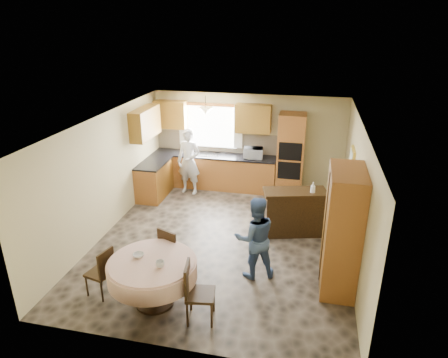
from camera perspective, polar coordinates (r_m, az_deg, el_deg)
name	(u,v)px	position (r m, az deg, el deg)	size (l,w,h in m)	color
floor	(223,240)	(8.36, -0.14, -8.70)	(5.00, 6.00, 0.01)	brown
ceiling	(223,122)	(7.41, -0.16, 8.17)	(5.00, 6.00, 0.01)	white
wall_back	(248,141)	(10.58, 3.42, 5.37)	(5.00, 0.02, 2.50)	tan
wall_front	(172,273)	(5.27, -7.49, -13.20)	(5.00, 0.02, 2.50)	tan
wall_left	(106,174)	(8.66, -16.51, 0.64)	(0.02, 6.00, 2.50)	tan
wall_right	(356,196)	(7.70, 18.35, -2.29)	(0.02, 6.00, 2.50)	tan
window	(211,127)	(10.66, -1.91, 7.48)	(1.40, 0.03, 1.10)	white
curtain_left	(183,124)	(10.81, -5.87, 7.86)	(0.22, 0.02, 1.15)	white
curtain_right	(238,127)	(10.45, 2.04, 7.46)	(0.22, 0.02, 1.15)	white
base_cab_back	(214,172)	(10.72, -1.43, 1.06)	(3.30, 0.60, 0.88)	#C36F34
counter_back	(214,155)	(10.57, -1.45, 3.39)	(3.30, 0.64, 0.04)	black
base_cab_left	(154,180)	(10.33, -9.92, -0.12)	(0.60, 1.20, 0.88)	#C36F34
counter_left	(153,163)	(10.17, -10.09, 2.29)	(0.64, 1.20, 0.04)	black
backsplash	(216,142)	(10.75, -1.09, 5.29)	(3.30, 0.02, 0.55)	#C6B08C
wall_cab_left	(171,114)	(10.76, -7.62, 9.14)	(0.85, 0.33, 0.72)	#A27328
wall_cab_right	(253,119)	(10.23, 4.19, 8.60)	(0.90, 0.33, 0.72)	#A27328
wall_cab_side	(145,123)	(9.93, -11.20, 7.83)	(0.33, 1.20, 0.72)	#A27328
oven_tower	(291,155)	(10.23, 9.49, 3.41)	(0.66, 0.62, 2.12)	#C36F34
oven_upper	(290,152)	(9.88, 9.44, 3.89)	(0.56, 0.01, 0.45)	black
oven_lower	(289,171)	(10.04, 9.26, 1.17)	(0.56, 0.01, 0.45)	black
pendant	(206,111)	(10.09, -2.63, 9.67)	(0.36, 0.36, 0.18)	beige
sideboard	(294,214)	(8.53, 9.95, -4.88)	(1.29, 0.53, 0.92)	#32200D
space_heater	(332,215)	(9.12, 15.15, -4.96)	(0.37, 0.26, 0.51)	black
cupboard	(342,231)	(6.84, 16.49, -7.09)	(0.55, 1.10, 2.10)	#C36F34
dining_table	(152,270)	(6.47, -10.18, -12.73)	(1.39, 1.39, 0.80)	#32200D
chair_left	(103,270)	(6.92, -16.96, -12.34)	(0.45, 0.45, 0.86)	#32200D
chair_back	(172,250)	(7.10, -7.49, -10.02)	(0.54, 0.54, 0.96)	#32200D
chair_right	(195,290)	(6.15, -4.15, -15.47)	(0.48, 0.48, 0.96)	#32200D
framed_picture	(352,160)	(8.54, 17.84, 2.66)	(0.06, 0.56, 0.46)	gold
microwave	(253,153)	(10.28, 4.18, 3.72)	(0.49, 0.33, 0.27)	silver
person_sink	(189,161)	(10.28, -5.03, 2.51)	(0.63, 0.41, 1.71)	silver
person_dining	(255,238)	(6.97, 4.44, -8.37)	(0.73, 0.57, 1.51)	#3C5683
bowl_sideboard	(286,192)	(8.33, 8.82, -1.79)	(0.19, 0.19, 0.05)	#B2B2B2
bottle_sideboard	(313,189)	(8.28, 12.58, -1.36)	(0.11, 0.11, 0.28)	silver
cup_table	(160,264)	(6.19, -9.12, -11.91)	(0.13, 0.13, 0.10)	#B2B2B2
bowl_table	(138,255)	(6.50, -12.13, -10.62)	(0.18, 0.18, 0.05)	#B2B2B2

